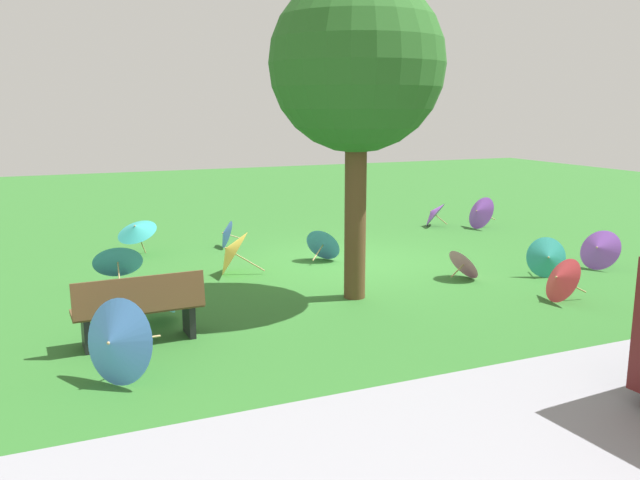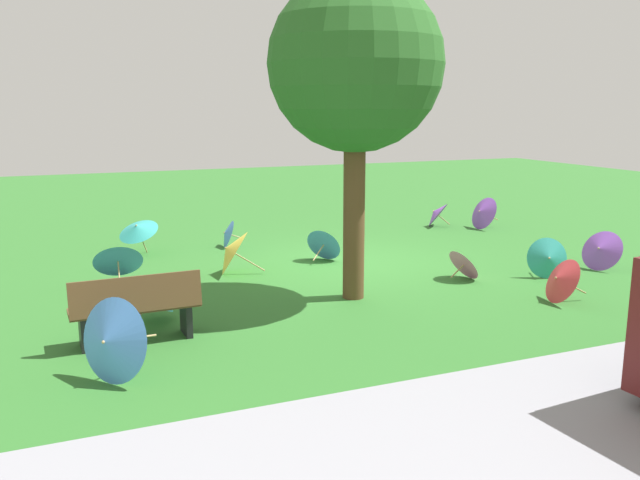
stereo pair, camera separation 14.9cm
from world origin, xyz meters
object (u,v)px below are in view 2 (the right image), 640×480
object	(u,v)px
parasol_teal_1	(138,229)
parasol_red_3	(559,280)
shade_tree	(356,66)
parasol_blue_6	(109,341)
park_bench	(136,308)
parasol_blue_1	(325,243)
parasol_purple_3	(482,212)
parasol_purple_1	(600,250)
parasol_yellow_1	(230,251)
parasol_purple_5	(436,213)
parasol_blue_0	(118,258)
parasol_teal_0	(154,295)
parasol_teal_3	(548,258)
parasol_pink_0	(465,263)
parasol_blue_4	(227,233)

from	to	relation	value
parasol_teal_1	parasol_red_3	size ratio (longest dim) A/B	1.37
shade_tree	parasol_blue_6	size ratio (longest dim) A/B	4.90
park_bench	parasol_blue_1	size ratio (longest dim) A/B	1.96
parasol_purple_3	parasol_blue_1	bearing A→B (deg)	18.49
parasol_purple_1	parasol_yellow_1	distance (m)	6.73
parasol_purple_5	parasol_blue_0	bearing A→B (deg)	17.19
parasol_teal_0	parasol_red_3	size ratio (longest dim) A/B	0.89
parasol_red_3	parasol_blue_6	xyz separation A→B (m)	(6.62, 0.53, 0.12)
parasol_teal_3	parasol_purple_5	xyz separation A→B (m)	(-0.94, -5.09, -0.03)
parasol_purple_3	parasol_blue_6	world-z (taller)	parasol_blue_6
shade_tree	parasol_pink_0	bearing A→B (deg)	-173.52
parasol_teal_0	parasol_teal_3	distance (m)	6.69
shade_tree	parasol_pink_0	world-z (taller)	shade_tree
park_bench	parasol_purple_1	xyz separation A→B (m)	(-8.34, -0.69, -0.09)
parasol_blue_0	parasol_teal_3	size ratio (longest dim) A/B	1.15
parasol_blue_4	parasol_purple_5	size ratio (longest dim) A/B	0.69
parasol_pink_0	parasol_yellow_1	xyz separation A→B (m)	(3.66, -1.91, 0.14)
parasol_purple_3	parasol_yellow_1	xyz separation A→B (m)	(6.81, 1.97, 0.02)
parasol_blue_0	parasol_purple_1	bearing A→B (deg)	162.93
parasol_teal_1	parasol_red_3	world-z (taller)	parasol_teal_1
parasol_purple_3	parasol_red_3	xyz separation A→B (m)	(2.63, 5.57, -0.05)
park_bench	parasol_yellow_1	size ratio (longest dim) A/B	1.53
park_bench	parasol_red_3	xyz separation A→B (m)	(-6.19, 0.64, -0.11)
shade_tree	parasol_purple_5	world-z (taller)	shade_tree
parasol_pink_0	parasol_purple_5	xyz separation A→B (m)	(-2.31, -4.60, 0.04)
parasol_pink_0	parasol_purple_3	size ratio (longest dim) A/B	0.81
parasol_blue_0	parasol_blue_4	world-z (taller)	parasol_blue_0
parasol_purple_3	parasol_teal_3	distance (m)	4.72
parasol_purple_1	parasol_teal_1	distance (m)	8.86
parasol_yellow_1	parasol_purple_5	xyz separation A→B (m)	(-5.96, -2.69, -0.09)
parasol_purple_1	parasol_teal_1	xyz separation A→B (m)	(7.65, -4.46, 0.17)
parasol_pink_0	parasol_purple_3	distance (m)	5.01
parasol_blue_1	parasol_teal_1	world-z (taller)	parasol_teal_1
parasol_purple_1	parasol_teal_0	xyz separation A→B (m)	(8.00, -0.13, -0.00)
parasol_blue_1	parasol_pink_0	distance (m)	2.82
shade_tree	parasol_blue_6	bearing A→B (deg)	27.15
parasol_pink_0	parasol_purple_3	xyz separation A→B (m)	(-3.16, -3.88, 0.12)
park_bench	parasol_blue_4	bearing A→B (deg)	-115.78
parasol_purple_1	parasol_red_3	distance (m)	2.53
parasol_teal_0	parasol_yellow_1	xyz separation A→B (m)	(-1.67, -2.14, 0.06)
parasol_teal_1	parasol_blue_6	xyz separation A→B (m)	(1.12, 6.32, -0.07)
park_bench	parasol_teal_0	world-z (taller)	park_bench
parasol_blue_1	parasol_blue_4	bearing A→B (deg)	-52.66
shade_tree	parasol_blue_0	distance (m)	5.14
parasol_purple_3	parasol_purple_5	xyz separation A→B (m)	(0.85, -0.72, -0.08)
shade_tree	parasol_blue_4	size ratio (longest dim) A/B	7.79
parasol_blue_4	parasol_blue_6	bearing A→B (deg)	65.19
parasol_teal_3	shade_tree	bearing A→B (deg)	-3.62
park_bench	parasol_blue_0	bearing A→B (deg)	-91.88
parasol_pink_0	parasol_blue_4	size ratio (longest dim) A/B	1.09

